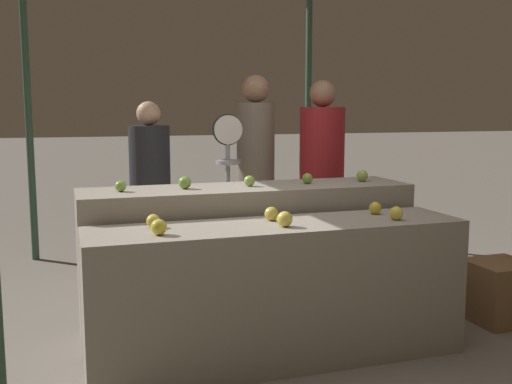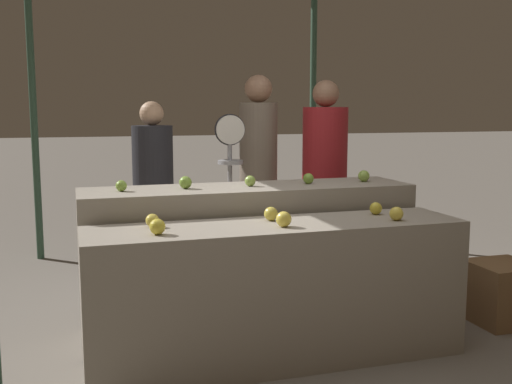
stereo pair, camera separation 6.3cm
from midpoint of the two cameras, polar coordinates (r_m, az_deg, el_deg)
ground_plane at (r=3.76m, az=2.53°, el=-15.59°), size 60.00×60.00×0.00m
display_counter_front at (r=3.62m, az=2.57°, el=-9.53°), size 2.25×0.55×0.83m
display_counter_back at (r=4.14m, az=-0.25°, el=-6.18°), size 2.25×0.55×0.98m
apple_front_0 at (r=3.24m, az=-8.83°, el=-3.29°), size 0.09×0.09×0.09m
apple_front_1 at (r=3.42m, az=3.19°, el=-2.60°), size 0.09×0.09×0.09m
apple_front_2 at (r=3.71m, az=13.70°, el=-2.02°), size 0.08×0.08×0.08m
apple_front_3 at (r=3.45m, az=-9.33°, el=-2.70°), size 0.08×0.08×0.08m
apple_front_4 at (r=3.60m, az=1.93°, el=-2.09°), size 0.08×0.08×0.08m
apple_front_5 at (r=3.89m, az=11.80°, el=-1.54°), size 0.08×0.08×0.08m
apple_back_0 at (r=3.89m, az=-12.26°, el=0.58°), size 0.07×0.07×0.07m
apple_back_1 at (r=3.94m, az=-6.28°, el=0.91°), size 0.08×0.08×0.08m
apple_back_2 at (r=4.05m, az=-0.12°, el=1.07°), size 0.07×0.07×0.07m
apple_back_3 at (r=4.19m, az=5.44°, el=1.28°), size 0.08×0.08×0.08m
apple_back_4 at (r=4.37m, az=10.64°, el=1.51°), size 0.08×0.08×0.08m
produce_scale at (r=4.73m, az=-2.09°, el=2.40°), size 0.25×0.20×1.46m
person_vendor_at_scale at (r=5.15m, az=0.58°, el=2.90°), size 0.35×0.35×1.79m
person_customer_left at (r=5.22m, az=6.90°, el=2.39°), size 0.47×0.47×1.74m
person_customer_right at (r=5.23m, az=-9.43°, el=1.21°), size 0.39×0.39×1.56m
wooden_crate_side at (r=4.64m, az=22.75°, el=-8.84°), size 0.43×0.43×0.43m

